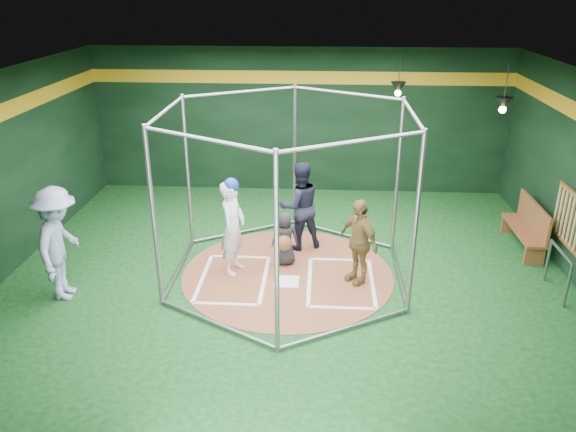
# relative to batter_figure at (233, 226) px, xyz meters

# --- Properties ---
(room_shell) EXTENTS (10.10, 9.10, 3.53)m
(room_shell) POSITION_rel_batter_figure_xyz_m (0.97, -0.05, 0.85)
(room_shell) COLOR #0C3611
(room_shell) RESTS_ON ground
(clay_disc) EXTENTS (3.80, 3.80, 0.01)m
(clay_disc) POSITION_rel_batter_figure_xyz_m (0.97, -0.06, -0.89)
(clay_disc) COLOR brown
(clay_disc) RESTS_ON ground
(home_plate) EXTENTS (0.43, 0.43, 0.01)m
(home_plate) POSITION_rel_batter_figure_xyz_m (0.97, -0.36, -0.88)
(home_plate) COLOR white
(home_plate) RESTS_ON clay_disc
(batter_box_left) EXTENTS (1.17, 1.77, 0.01)m
(batter_box_left) POSITION_rel_batter_figure_xyz_m (0.02, -0.31, -0.88)
(batter_box_left) COLOR white
(batter_box_left) RESTS_ON clay_disc
(batter_box_right) EXTENTS (1.17, 1.77, 0.01)m
(batter_box_right) POSITION_rel_batter_figure_xyz_m (1.92, -0.31, -0.88)
(batter_box_right) COLOR white
(batter_box_right) RESTS_ON clay_disc
(batting_cage) EXTENTS (4.05, 4.67, 3.00)m
(batting_cage) POSITION_rel_batter_figure_xyz_m (0.97, -0.06, 0.60)
(batting_cage) COLOR gray
(batting_cage) RESTS_ON ground
(bat_rack) EXTENTS (0.07, 1.25, 0.98)m
(bat_rack) POSITION_rel_batter_figure_xyz_m (5.90, 0.34, 0.15)
(bat_rack) COLOR brown
(bat_rack) RESTS_ON room_shell
(pendant_lamp_near) EXTENTS (0.34, 0.34, 0.90)m
(pendant_lamp_near) POSITION_rel_batter_figure_xyz_m (3.17, 3.54, 1.84)
(pendant_lamp_near) COLOR black
(pendant_lamp_near) RESTS_ON room_shell
(pendant_lamp_far) EXTENTS (0.34, 0.34, 0.90)m
(pendant_lamp_far) POSITION_rel_batter_figure_xyz_m (4.97, 1.94, 1.84)
(pendant_lamp_far) COLOR black
(pendant_lamp_far) RESTS_ON room_shell
(batter_figure) EXTENTS (0.55, 0.70, 1.78)m
(batter_figure) POSITION_rel_batter_figure_xyz_m (0.00, 0.00, 0.00)
(batter_figure) COLOR silver
(batter_figure) RESTS_ON clay_disc
(visitor_leopard) EXTENTS (0.84, 0.94, 1.53)m
(visitor_leopard) POSITION_rel_batter_figure_xyz_m (2.20, -0.23, -0.12)
(visitor_leopard) COLOR #A68747
(visitor_leopard) RESTS_ON clay_disc
(catcher_figure) EXTENTS (0.55, 0.60, 1.02)m
(catcher_figure) POSITION_rel_batter_figure_xyz_m (0.90, 0.31, -0.37)
(catcher_figure) COLOR black
(catcher_figure) RESTS_ON clay_disc
(umpire) EXTENTS (1.04, 0.94, 1.75)m
(umpire) POSITION_rel_batter_figure_xyz_m (1.14, 1.07, -0.01)
(umpire) COLOR black
(umpire) RESTS_ON clay_disc
(bystander_blue) EXTENTS (0.82, 1.30, 1.93)m
(bystander_blue) POSITION_rel_batter_figure_xyz_m (-2.68, -1.03, 0.06)
(bystander_blue) COLOR #8C9DB9
(bystander_blue) RESTS_ON ground
(dugout_bench) EXTENTS (0.38, 1.64, 0.96)m
(dugout_bench) POSITION_rel_batter_figure_xyz_m (5.60, 1.33, -0.41)
(dugout_bench) COLOR brown
(dugout_bench) RESTS_ON ground
(steel_railing) EXTENTS (0.05, 0.93, 0.80)m
(steel_railing) POSITION_rel_batter_figure_xyz_m (5.52, -0.43, -0.37)
(steel_railing) COLOR gray
(steel_railing) RESTS_ON ground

